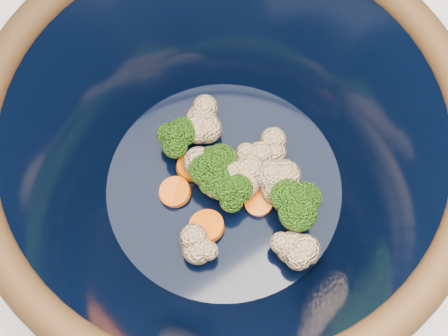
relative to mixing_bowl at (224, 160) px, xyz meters
The scene contains 2 objects.
mixing_bowl is the anchor object (origin of this frame).
vegetable_pile 0.04m from the mixing_bowl, 34.91° to the right, with size 0.14×0.18×0.05m.
Camera 1 is at (-0.03, -0.12, 1.47)m, focal length 50.00 mm.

